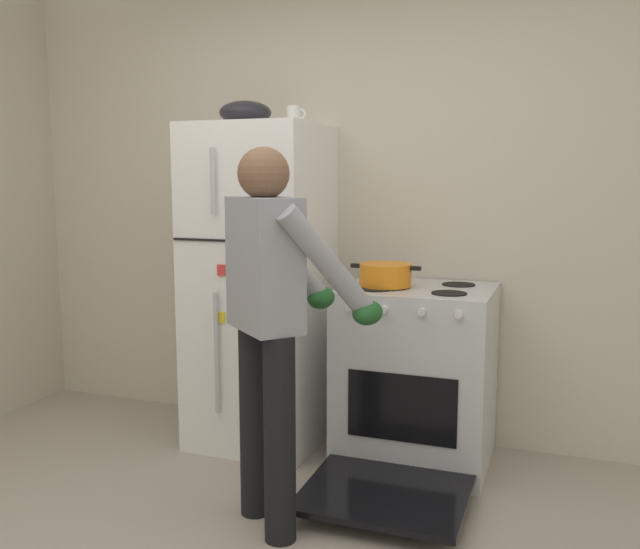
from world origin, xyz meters
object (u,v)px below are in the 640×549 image
(stove_range, at_px, (416,378))
(person_cook, at_px, (273,306))
(red_pot, at_px, (385,275))
(coffee_mug, at_px, (294,115))
(mixing_bowl, at_px, (245,113))
(refrigerator, at_px, (261,286))

(stove_range, xyz_separation_m, person_cook, (-0.42, -0.86, 0.50))
(red_pot, bearing_deg, person_cook, -107.37)
(stove_range, distance_m, coffee_mug, 1.53)
(mixing_bowl, bearing_deg, refrigerator, -0.22)
(stove_range, bearing_deg, refrigerator, 178.85)
(refrigerator, relative_size, coffee_mug, 15.71)
(stove_range, relative_size, person_cook, 0.77)
(stove_range, xyz_separation_m, coffee_mug, (-0.70, 0.07, 1.36))
(coffee_mug, bearing_deg, stove_range, -5.55)
(coffee_mug, distance_m, mixing_bowl, 0.27)
(refrigerator, distance_m, coffee_mug, 0.95)
(stove_range, height_order, red_pot, red_pot)
(red_pot, relative_size, mixing_bowl, 1.30)
(coffee_mug, bearing_deg, refrigerator, -164.60)
(red_pot, height_order, coffee_mug, coffee_mug)
(stove_range, relative_size, mixing_bowl, 4.39)
(coffee_mug, bearing_deg, person_cook, -73.02)
(coffee_mug, relative_size, mixing_bowl, 0.40)
(refrigerator, relative_size, mixing_bowl, 6.28)
(person_cook, bearing_deg, red_pot, 72.63)
(person_cook, bearing_deg, mixing_bowl, 121.91)
(refrigerator, bearing_deg, red_pot, -3.93)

